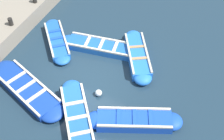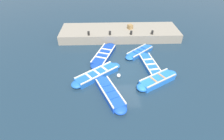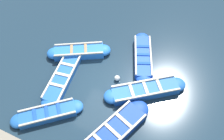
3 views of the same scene
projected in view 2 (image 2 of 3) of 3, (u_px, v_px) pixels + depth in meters
ground_plane at (125, 71)px, 12.51m from camera, size 120.00×120.00×0.00m
boat_outer_left at (140, 52)px, 14.32m from camera, size 2.62×2.83×0.35m
boat_mid_row at (150, 66)px, 12.71m from camera, size 3.91×1.36×0.36m
boat_outer_right at (97, 75)px, 11.85m from camera, size 3.01×3.56×0.41m
boat_near_quay at (104, 55)px, 13.90m from camera, size 4.15×2.26×0.38m
boat_drifting at (157, 80)px, 11.33m from camera, size 2.31×3.21×0.46m
boat_tucked at (110, 93)px, 10.38m from camera, size 3.50×2.06×0.43m
quay_wall at (119, 33)px, 16.72m from camera, size 3.25×11.03×0.79m
bollard_north at (89, 33)px, 15.28m from camera, size 0.20×0.20×0.35m
bollard_mid_north at (110, 33)px, 15.33m from camera, size 0.20×0.20×0.35m
bollard_mid_south at (131, 33)px, 15.38m from camera, size 0.20×0.20×0.35m
bollard_south at (152, 32)px, 15.43m from camera, size 0.20×0.20×0.35m
wooden_crate at (130, 27)px, 16.37m from camera, size 0.56×0.56×0.41m
buoy_orange_near at (119, 76)px, 11.83m from camera, size 0.27×0.27×0.27m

